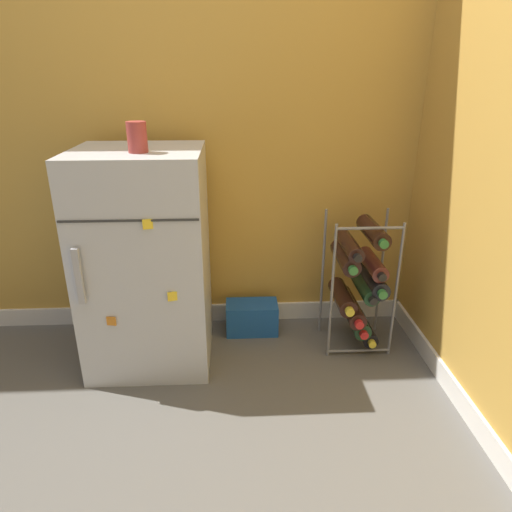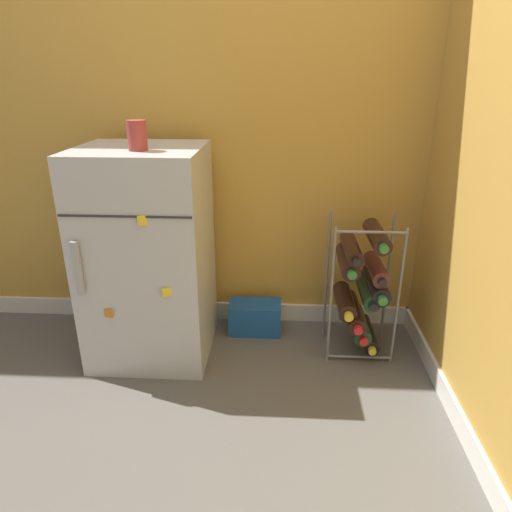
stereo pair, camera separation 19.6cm
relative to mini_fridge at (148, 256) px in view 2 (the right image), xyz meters
The scene contains 6 objects.
ground_plane 0.74m from the mini_fridge, 42.95° to the right, with size 14.00×14.00×0.00m, color #56544F.
wall_back 0.94m from the mini_fridge, 37.94° to the left, with size 6.61×0.07×2.50m.
mini_fridge is the anchor object (origin of this frame).
wine_rack 0.94m from the mini_fridge, ahead, with size 0.29×0.32×0.63m.
soda_box 0.62m from the mini_fridge, 21.10° to the left, with size 0.25×0.14×0.15m.
fridge_top_cup 0.52m from the mini_fridge, 71.82° to the right, with size 0.07×0.07×0.11m.
Camera 2 is at (0.15, -1.40, 1.20)m, focal length 32.00 mm.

